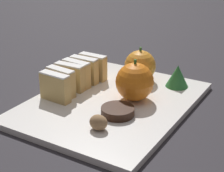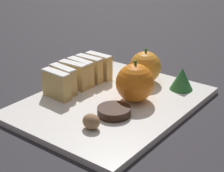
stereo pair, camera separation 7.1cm
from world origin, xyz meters
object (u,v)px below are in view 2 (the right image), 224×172
(orange_near, at_px, (143,67))
(chocolate_cookie, at_px, (114,111))
(orange_far, at_px, (135,83))
(walnut, at_px, (91,121))

(orange_near, relative_size, chocolate_cookie, 1.26)
(orange_near, bearing_deg, orange_far, -66.39)
(walnut, height_order, chocolate_cookie, walnut)
(walnut, bearing_deg, orange_near, 100.99)
(chocolate_cookie, bearing_deg, orange_far, 94.14)
(orange_far, xyz_separation_m, chocolate_cookie, (0.01, -0.07, -0.03))
(orange_far, bearing_deg, chocolate_cookie, -85.86)
(chocolate_cookie, bearing_deg, walnut, -91.39)
(orange_far, bearing_deg, orange_near, 113.61)
(chocolate_cookie, bearing_deg, orange_near, 105.35)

